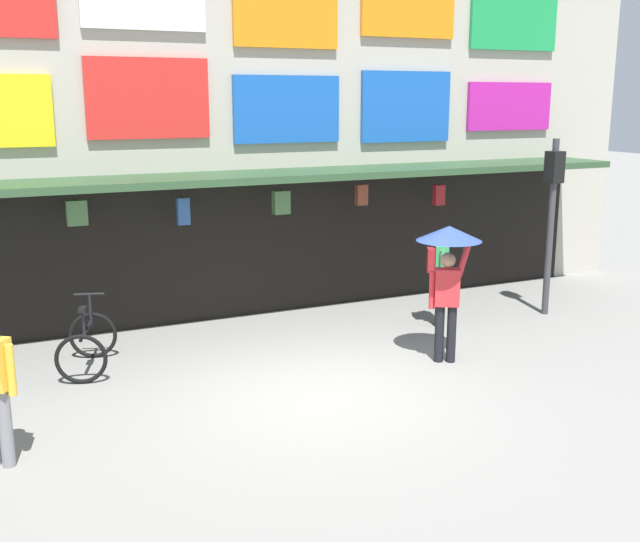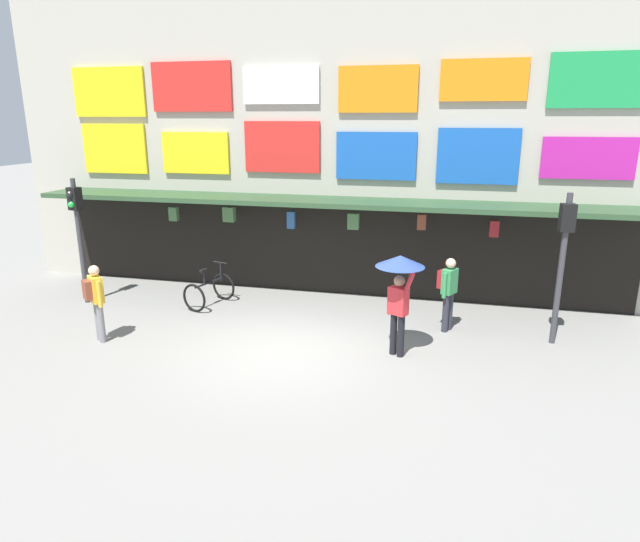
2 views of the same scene
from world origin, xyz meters
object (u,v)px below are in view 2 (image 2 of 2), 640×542
at_px(traffic_light_near, 77,221).
at_px(pedestrian_in_green, 448,289).
at_px(traffic_light_far, 564,245).
at_px(pedestrian_with_umbrella, 400,277).
at_px(pedestrian_in_white, 96,298).
at_px(bicycle_parked, 209,291).

relative_size(traffic_light_near, pedestrian_in_green, 1.90).
xyz_separation_m(traffic_light_far, pedestrian_with_umbrella, (-3.16, -1.41, -0.50)).
relative_size(traffic_light_far, pedestrian_with_umbrella, 1.54).
bearing_deg(traffic_light_far, pedestrian_with_umbrella, -155.94).
xyz_separation_m(pedestrian_in_white, pedestrian_in_green, (7.21, 2.37, 0.00)).
relative_size(bicycle_parked, pedestrian_in_white, 0.79).
height_order(traffic_light_near, pedestrian_with_umbrella, traffic_light_near).
relative_size(traffic_light_far, pedestrian_in_green, 1.90).
xyz_separation_m(traffic_light_far, pedestrian_in_green, (-2.22, 0.19, -1.16)).
height_order(traffic_light_near, bicycle_parked, traffic_light_near).
distance_m(pedestrian_with_umbrella, pedestrian_in_green, 1.97).
bearing_deg(traffic_light_near, pedestrian_in_white, -48.68).
height_order(traffic_light_far, bicycle_parked, traffic_light_far).
bearing_deg(pedestrian_in_white, traffic_light_near, 131.32).
bearing_deg(pedestrian_with_umbrella, pedestrian_in_green, 59.53).
bearing_deg(traffic_light_far, pedestrian_in_white, -166.99).
bearing_deg(bicycle_parked, pedestrian_in_white, -116.42).
height_order(pedestrian_in_white, pedestrian_in_green, same).
xyz_separation_m(bicycle_parked, pedestrian_with_umbrella, (4.94, -1.90, 1.25)).
relative_size(pedestrian_with_umbrella, pedestrian_in_white, 1.24).
bearing_deg(traffic_light_near, bicycle_parked, 9.01).
distance_m(bicycle_parked, pedestrian_in_white, 3.04).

